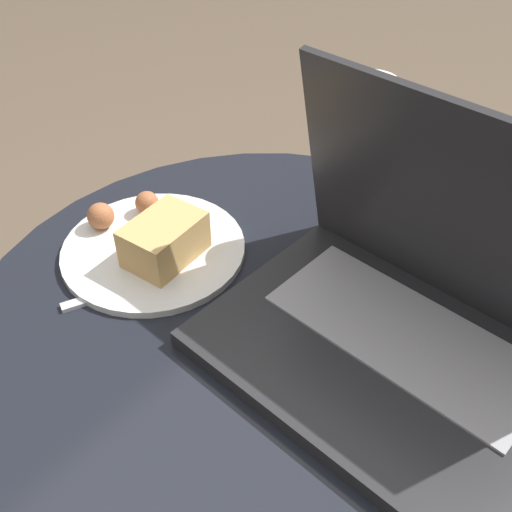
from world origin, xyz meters
name	(u,v)px	position (x,y,z in m)	size (l,w,h in m)	color
table	(269,400)	(0.00, 0.00, 0.40)	(0.67, 0.67, 0.55)	#515156
laptop	(407,313)	(0.13, 0.05, 0.61)	(0.36, 0.27, 0.26)	#232326
beer_glass	(361,164)	(-0.01, 0.18, 0.66)	(0.06, 0.06, 0.20)	gold
snack_plate	(155,242)	(-0.17, -0.01, 0.57)	(0.22, 0.22, 0.06)	silver
fork	(148,281)	(-0.14, -0.05, 0.56)	(0.09, 0.16, 0.00)	#B2B2B7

